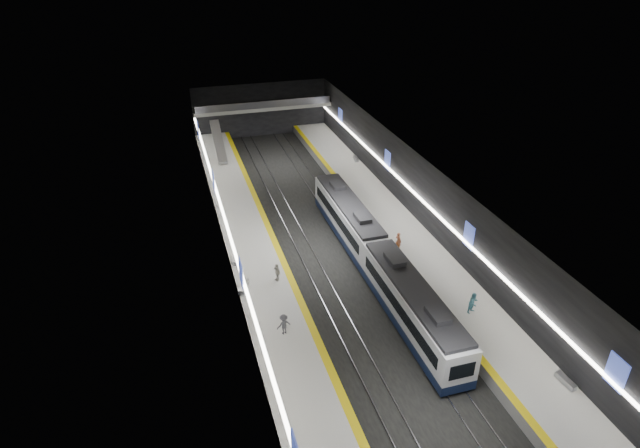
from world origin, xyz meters
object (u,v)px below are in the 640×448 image
object	(u,v)px
escalator	(219,142)
passenger_right_a	(398,241)
bench_left_near	(244,287)
bench_right_near	(566,381)
bench_left_far	(235,258)
train	(376,256)
passenger_right_b	(473,303)
bench_right_far	(356,159)
passenger_left_a	(277,272)
passenger_left_b	(284,324)

from	to	relation	value
escalator	passenger_right_a	bearing A→B (deg)	-65.77
bench_left_near	bench_right_near	size ratio (longest dim) A/B	1.16
bench_left_far	passenger_right_a	size ratio (longest dim) A/B	1.06
train	bench_left_near	distance (m)	12.04
bench_left_near	passenger_right_b	bearing A→B (deg)	-3.21
train	bench_right_near	world-z (taller)	train
train	bench_right_far	size ratio (longest dim) A/B	18.73
train	bench_right_near	xyz separation A→B (m)	(6.94, -16.80, -1.00)
passenger_right_b	bench_right_near	bearing A→B (deg)	-97.32
passenger_right_b	passenger_left_a	distance (m)	16.46
bench_left_near	bench_right_far	xyz separation A→B (m)	(19.00, 24.42, -0.04)
train	passenger_left_a	bearing A→B (deg)	176.53
bench_right_far	passenger_right_a	bearing A→B (deg)	-91.53
bench_right_far	passenger_right_b	world-z (taller)	passenger_right_b
passenger_left_b	passenger_left_a	bearing A→B (deg)	-111.30
bench_left_far	passenger_right_b	xyz separation A→B (m)	(16.93, -12.97, 0.68)
escalator	bench_right_far	size ratio (longest dim) A/B	4.99
passenger_left_a	bench_right_near	bearing A→B (deg)	21.02
bench_right_near	passenger_left_b	bearing A→B (deg)	143.50
bench_right_near	bench_left_near	bearing A→B (deg)	133.25
train	passenger_left_a	distance (m)	9.00
escalator	bench_left_far	bearing A→B (deg)	-94.29
train	escalator	distance (m)	32.94
passenger_right_a	escalator	bearing A→B (deg)	0.18
bench_right_near	passenger_left_a	xyz separation A→B (m)	(-15.92, 17.34, 0.63)
bench_left_far	passenger_left_b	size ratio (longest dim) A/B	1.12
bench_right_near	passenger_right_a	xyz separation A→B (m)	(-3.81, 19.00, 0.70)
bench_left_near	bench_right_near	xyz separation A→B (m)	(18.94, -16.85, -0.03)
escalator	passenger_left_b	size ratio (longest dim) A/B	4.69
bench_left_far	bench_right_near	xyz separation A→B (m)	(18.94, -21.51, -0.03)
bench_right_far	passenger_right_b	size ratio (longest dim) A/B	0.88
bench_right_far	passenger_left_b	bearing A→B (deg)	-110.49
bench_right_near	passenger_right_b	distance (m)	8.81
passenger_left_a	passenger_right_a	bearing A→B (deg)	76.28
bench_right_near	passenger_left_a	bearing A→B (deg)	127.46
escalator	passenger_right_b	bearing A→B (deg)	-69.36
bench_left_far	passenger_right_a	bearing A→B (deg)	-2.63
passenger_right_a	passenger_right_b	world-z (taller)	passenger_right_b
bench_right_near	passenger_right_a	world-z (taller)	passenger_right_a
passenger_left_a	bench_left_near	bearing A→B (deg)	-102.32
passenger_right_b	passenger_left_a	bearing A→B (deg)	127.12
train	bench_left_near	bearing A→B (deg)	179.74
passenger_right_a	passenger_left_a	xyz separation A→B (m)	(-12.11, -1.66, -0.08)
bench_left_near	passenger_right_b	size ratio (longest dim) A/B	1.04
bench_right_near	passenger_left_b	world-z (taller)	passenger_left_b
train	passenger_right_a	bearing A→B (deg)	35.17
bench_right_near	passenger_right_b	bearing A→B (deg)	98.16
bench_right_near	passenger_right_a	size ratio (longest dim) A/B	0.90
passenger_left_a	bench_right_far	bearing A→B (deg)	124.74
passenger_right_a	passenger_left_b	distance (m)	15.73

